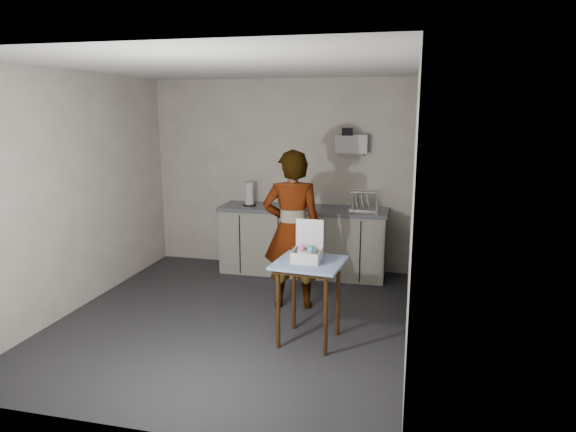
% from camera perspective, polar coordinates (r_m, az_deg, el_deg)
% --- Properties ---
extents(ground, '(4.00, 4.00, 0.00)m').
position_cam_1_polar(ground, '(5.64, -6.07, -11.25)').
color(ground, '#252429').
rests_on(ground, ground).
extents(wall_back, '(3.60, 0.02, 2.60)m').
position_cam_1_polar(wall_back, '(7.15, -0.96, 4.59)').
color(wall_back, '#BBB1A3').
rests_on(wall_back, ground).
extents(wall_right, '(0.02, 4.00, 2.60)m').
position_cam_1_polar(wall_right, '(4.96, 13.49, 1.00)').
color(wall_right, '#BBB1A3').
rests_on(wall_right, ground).
extents(wall_left, '(0.02, 4.00, 2.60)m').
position_cam_1_polar(wall_left, '(6.10, -22.41, 2.43)').
color(wall_left, '#BBB1A3').
rests_on(wall_left, ground).
extents(ceiling, '(3.60, 4.00, 0.01)m').
position_cam_1_polar(ceiling, '(5.20, -6.72, 16.08)').
color(ceiling, white).
rests_on(ceiling, wall_back).
extents(kitchen_counter, '(2.24, 0.62, 0.91)m').
position_cam_1_polar(kitchen_counter, '(6.95, 1.67, -2.97)').
color(kitchen_counter, black).
rests_on(kitchen_counter, ground).
extents(wall_shelf, '(0.42, 0.18, 0.37)m').
position_cam_1_polar(wall_shelf, '(6.85, 7.08, 7.94)').
color(wall_shelf, white).
rests_on(wall_shelf, ground).
extents(side_table, '(0.68, 0.68, 0.80)m').
position_cam_1_polar(side_table, '(4.86, 2.37, -6.22)').
color(side_table, '#3C240D').
rests_on(side_table, ground).
extents(standing_man, '(0.73, 0.55, 1.78)m').
position_cam_1_polar(standing_man, '(5.67, 0.47, -1.55)').
color(standing_man, '#B2A593').
rests_on(standing_man, ground).
extents(soap_bottle, '(0.13, 0.13, 0.29)m').
position_cam_1_polar(soap_bottle, '(6.75, 1.21, 2.05)').
color(soap_bottle, black).
rests_on(soap_bottle, kitchen_counter).
extents(soda_can, '(0.06, 0.06, 0.11)m').
position_cam_1_polar(soda_can, '(6.88, 1.91, 1.49)').
color(soda_can, '#B61220').
rests_on(soda_can, kitchen_counter).
extents(dark_bottle, '(0.07, 0.07, 0.24)m').
position_cam_1_polar(dark_bottle, '(6.85, -0.44, 2.00)').
color(dark_bottle, black).
rests_on(dark_bottle, kitchen_counter).
extents(paper_towel, '(0.18, 0.18, 0.32)m').
position_cam_1_polar(paper_towel, '(6.98, -4.31, 2.40)').
color(paper_towel, black).
rests_on(paper_towel, kitchen_counter).
extents(dish_rack, '(0.36, 0.27, 0.25)m').
position_cam_1_polar(dish_rack, '(6.77, 8.39, 1.20)').
color(dish_rack, silver).
rests_on(dish_rack, kitchen_counter).
extents(bakery_box, '(0.27, 0.28, 0.37)m').
position_cam_1_polar(bakery_box, '(4.82, 2.11, -4.02)').
color(bakery_box, white).
rests_on(bakery_box, side_table).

